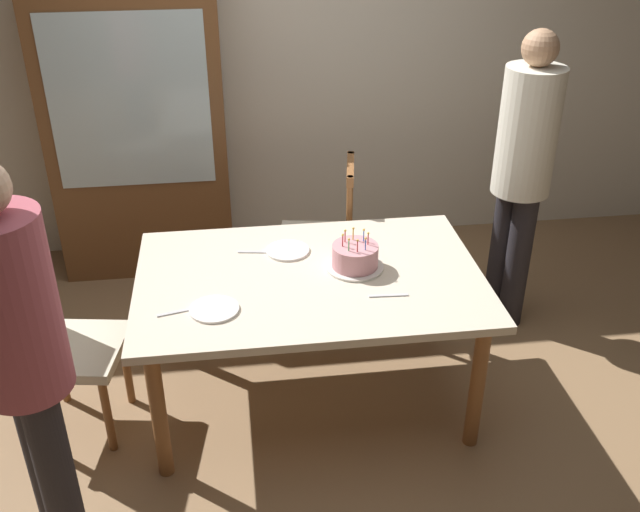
# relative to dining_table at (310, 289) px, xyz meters

# --- Properties ---
(ground) EXTENTS (6.40, 6.40, 0.00)m
(ground) POSITION_rel_dining_table_xyz_m (0.00, 0.00, -0.65)
(ground) COLOR #93704C
(back_wall) EXTENTS (6.40, 0.10, 2.60)m
(back_wall) POSITION_rel_dining_table_xyz_m (0.00, 1.85, 0.65)
(back_wall) COLOR silver
(back_wall) RESTS_ON ground
(dining_table) EXTENTS (1.64, 1.09, 0.73)m
(dining_table) POSITION_rel_dining_table_xyz_m (0.00, 0.00, 0.00)
(dining_table) COLOR beige
(dining_table) RESTS_ON ground
(birthday_cake) EXTENTS (0.28, 0.28, 0.19)m
(birthday_cake) POSITION_rel_dining_table_xyz_m (0.22, 0.04, 0.14)
(birthday_cake) COLOR silver
(birthday_cake) RESTS_ON dining_table
(plate_near_celebrant) EXTENTS (0.22, 0.22, 0.01)m
(plate_near_celebrant) POSITION_rel_dining_table_xyz_m (-0.45, -0.24, 0.08)
(plate_near_celebrant) COLOR white
(plate_near_celebrant) RESTS_ON dining_table
(plate_far_side) EXTENTS (0.22, 0.22, 0.01)m
(plate_far_side) POSITION_rel_dining_table_xyz_m (-0.08, 0.24, 0.08)
(plate_far_side) COLOR white
(plate_far_side) RESTS_ON dining_table
(fork_near_celebrant) EXTENTS (0.18, 0.06, 0.01)m
(fork_near_celebrant) POSITION_rel_dining_table_xyz_m (-0.61, -0.24, 0.08)
(fork_near_celebrant) COLOR silver
(fork_near_celebrant) RESTS_ON dining_table
(fork_far_side) EXTENTS (0.18, 0.04, 0.01)m
(fork_far_side) POSITION_rel_dining_table_xyz_m (-0.24, 0.25, 0.08)
(fork_far_side) COLOR silver
(fork_far_side) RESTS_ON dining_table
(fork_near_guest) EXTENTS (0.18, 0.03, 0.01)m
(fork_near_guest) POSITION_rel_dining_table_xyz_m (0.33, -0.23, 0.08)
(fork_near_guest) COLOR silver
(fork_near_guest) RESTS_ON dining_table
(chair_spindle_back) EXTENTS (0.51, 0.51, 0.95)m
(chair_spindle_back) POSITION_rel_dining_table_xyz_m (0.17, 0.86, -0.20)
(chair_spindle_back) COLOR beige
(chair_spindle_back) RESTS_ON ground
(chair_upholstered) EXTENTS (0.51, 0.50, 0.95)m
(chair_upholstered) POSITION_rel_dining_table_xyz_m (-1.21, -0.05, -0.12)
(chair_upholstered) COLOR beige
(chair_upholstered) RESTS_ON ground
(person_celebrant) EXTENTS (0.32, 0.32, 1.68)m
(person_celebrant) POSITION_rel_dining_table_xyz_m (-1.11, -0.77, 0.31)
(person_celebrant) COLOR #262328
(person_celebrant) RESTS_ON ground
(person_guest) EXTENTS (0.32, 0.32, 1.72)m
(person_guest) POSITION_rel_dining_table_xyz_m (1.25, 0.58, 0.33)
(person_guest) COLOR #262328
(person_guest) RESTS_ON ground
(china_cabinet) EXTENTS (1.10, 0.45, 1.90)m
(china_cabinet) POSITION_rel_dining_table_xyz_m (-0.91, 1.56, 0.30)
(china_cabinet) COLOR brown
(china_cabinet) RESTS_ON ground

